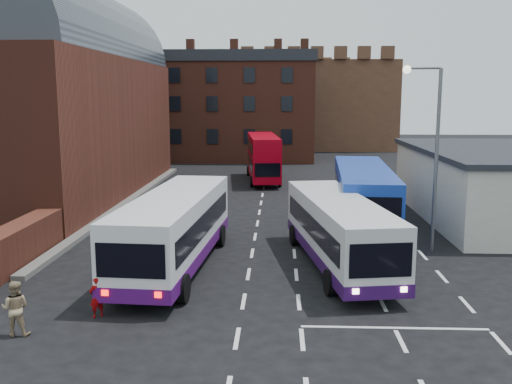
{
  "coord_description": "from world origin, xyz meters",
  "views": [
    {
      "loc": [
        1.27,
        -20.49,
        7.38
      ],
      "look_at": [
        0.0,
        10.0,
        2.2
      ],
      "focal_mm": 40.0,
      "sensor_mm": 36.0,
      "label": 1
    }
  ],
  "objects_px": {
    "bus_blue": "(363,192)",
    "bus_red_double": "(263,157)",
    "pedestrian_red": "(97,297)",
    "street_lamp": "(431,141)",
    "bus_white_outbound": "(175,225)",
    "pedestrian_beige": "(15,308)",
    "bus_white_inbound": "(339,227)"
  },
  "relations": [
    {
      "from": "bus_blue",
      "to": "bus_red_double",
      "type": "height_order",
      "value": "bus_red_double"
    },
    {
      "from": "pedestrian_red",
      "to": "street_lamp",
      "type": "bearing_deg",
      "value": 170.62
    },
    {
      "from": "bus_white_outbound",
      "to": "bus_red_double",
      "type": "bearing_deg",
      "value": 87.06
    },
    {
      "from": "pedestrian_red",
      "to": "bus_blue",
      "type": "bearing_deg",
      "value": -171.4
    },
    {
      "from": "bus_blue",
      "to": "pedestrian_beige",
      "type": "xyz_separation_m",
      "value": [
        -12.89,
        -15.43,
        -1.12
      ]
    },
    {
      "from": "street_lamp",
      "to": "pedestrian_red",
      "type": "distance_m",
      "value": 16.5
    },
    {
      "from": "bus_blue",
      "to": "bus_red_double",
      "type": "distance_m",
      "value": 18.2
    },
    {
      "from": "bus_white_inbound",
      "to": "pedestrian_red",
      "type": "height_order",
      "value": "bus_white_inbound"
    },
    {
      "from": "bus_white_outbound",
      "to": "bus_red_double",
      "type": "relative_size",
      "value": 1.17
    },
    {
      "from": "bus_blue",
      "to": "pedestrian_red",
      "type": "xyz_separation_m",
      "value": [
        -10.84,
        -13.88,
        -1.29
      ]
    },
    {
      "from": "bus_white_inbound",
      "to": "bus_blue",
      "type": "xyz_separation_m",
      "value": [
        2.16,
        7.79,
        0.24
      ]
    },
    {
      "from": "bus_white_inbound",
      "to": "bus_white_outbound",
      "type": "bearing_deg",
      "value": -5.73
    },
    {
      "from": "street_lamp",
      "to": "pedestrian_red",
      "type": "height_order",
      "value": "street_lamp"
    },
    {
      "from": "pedestrian_red",
      "to": "pedestrian_beige",
      "type": "xyz_separation_m",
      "value": [
        -2.05,
        -1.55,
        0.17
      ]
    },
    {
      "from": "bus_white_outbound",
      "to": "street_lamp",
      "type": "xyz_separation_m",
      "value": [
        11.5,
        3.19,
        3.39
      ]
    },
    {
      "from": "street_lamp",
      "to": "pedestrian_beige",
      "type": "relative_size",
      "value": 4.99
    },
    {
      "from": "street_lamp",
      "to": "pedestrian_red",
      "type": "relative_size",
      "value": 6.18
    },
    {
      "from": "street_lamp",
      "to": "pedestrian_beige",
      "type": "bearing_deg",
      "value": -145.54
    },
    {
      "from": "street_lamp",
      "to": "pedestrian_red",
      "type": "bearing_deg",
      "value": -145.96
    },
    {
      "from": "street_lamp",
      "to": "pedestrian_red",
      "type": "xyz_separation_m",
      "value": [
        -13.14,
        -8.88,
        -4.57
      ]
    },
    {
      "from": "pedestrian_red",
      "to": "pedestrian_beige",
      "type": "relative_size",
      "value": 0.81
    },
    {
      "from": "bus_red_double",
      "to": "pedestrian_beige",
      "type": "relative_size",
      "value": 5.78
    },
    {
      "from": "street_lamp",
      "to": "pedestrian_beige",
      "type": "distance_m",
      "value": 18.94
    },
    {
      "from": "bus_red_double",
      "to": "street_lamp",
      "type": "distance_m",
      "value": 23.9
    },
    {
      "from": "bus_blue",
      "to": "bus_red_double",
      "type": "relative_size",
      "value": 1.24
    },
    {
      "from": "bus_white_outbound",
      "to": "bus_red_double",
      "type": "height_order",
      "value": "bus_red_double"
    },
    {
      "from": "pedestrian_red",
      "to": "pedestrian_beige",
      "type": "bearing_deg",
      "value": -6.32
    },
    {
      "from": "bus_white_outbound",
      "to": "pedestrian_beige",
      "type": "relative_size",
      "value": 6.79
    },
    {
      "from": "bus_white_inbound",
      "to": "pedestrian_beige",
      "type": "distance_m",
      "value": 13.2
    },
    {
      "from": "street_lamp",
      "to": "pedestrian_beige",
      "type": "height_order",
      "value": "street_lamp"
    },
    {
      "from": "bus_white_outbound",
      "to": "pedestrian_beige",
      "type": "height_order",
      "value": "bus_white_outbound"
    },
    {
      "from": "bus_white_inbound",
      "to": "bus_blue",
      "type": "bearing_deg",
      "value": -114.58
    }
  ]
}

